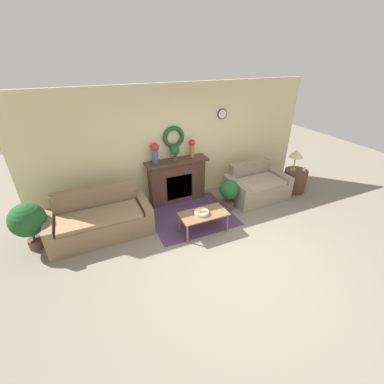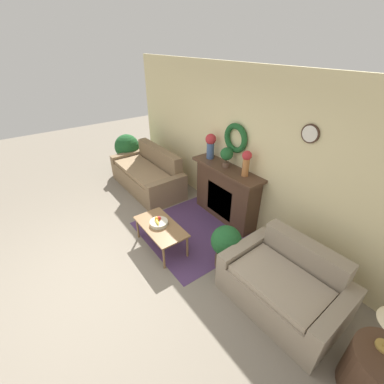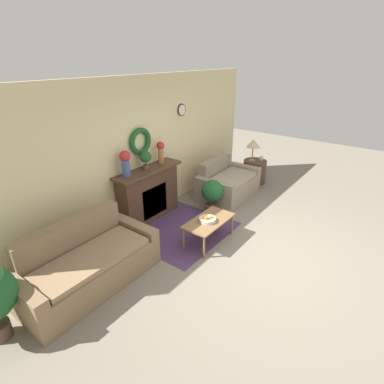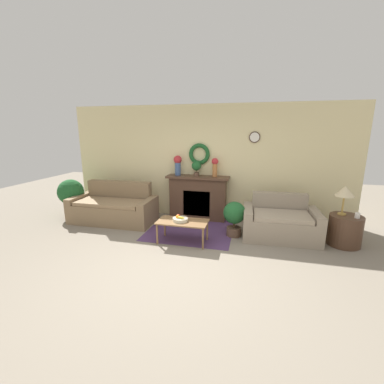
{
  "view_description": "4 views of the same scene",
  "coord_description": "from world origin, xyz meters",
  "px_view_note": "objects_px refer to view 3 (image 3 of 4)",
  "views": [
    {
      "loc": [
        -2.07,
        -2.77,
        3.26
      ],
      "look_at": [
        -0.23,
        1.34,
        0.78
      ],
      "focal_mm": 24.0,
      "sensor_mm": 36.0,
      "label": 1
    },
    {
      "loc": [
        2.79,
        -0.46,
        2.98
      ],
      "look_at": [
        -0.01,
        1.58,
        0.91
      ],
      "focal_mm": 24.0,
      "sensor_mm": 36.0,
      "label": 2
    },
    {
      "loc": [
        -3.84,
        -1.42,
        3.0
      ],
      "look_at": [
        -0.04,
        1.46,
        0.81
      ],
      "focal_mm": 28.0,
      "sensor_mm": 36.0,
      "label": 3
    },
    {
      "loc": [
        1.15,
        -3.39,
        2.1
      ],
      "look_at": [
        -0.03,
        1.44,
        0.91
      ],
      "focal_mm": 24.0,
      "sensor_mm": 36.0,
      "label": 4
    }
  ],
  "objects_px": {
    "fruit_bowl": "(207,219)",
    "vase_on_mantel_right": "(161,151)",
    "mug": "(261,158)",
    "fireplace": "(149,194)",
    "couch_left": "(87,264)",
    "potted_plant_floor_by_loveseat": "(212,193)",
    "loveseat_right": "(227,183)",
    "vase_on_mantel_left": "(125,161)",
    "coffee_table": "(209,222)",
    "side_table_by_loveseat": "(254,171)",
    "potted_plant_on_mantel": "(145,158)",
    "table_lamp": "(253,144)"
  },
  "relations": [
    {
      "from": "mug",
      "to": "vase_on_mantel_left",
      "type": "xyz_separation_m",
      "value": [
        -3.62,
        0.91,
        0.71
      ]
    },
    {
      "from": "potted_plant_floor_by_loveseat",
      "to": "couch_left",
      "type": "bearing_deg",
      "value": 175.67
    },
    {
      "from": "fireplace",
      "to": "fruit_bowl",
      "type": "relative_size",
      "value": 5.09
    },
    {
      "from": "coffee_table",
      "to": "fruit_bowl",
      "type": "xyz_separation_m",
      "value": [
        -0.05,
        0.0,
        0.08
      ]
    },
    {
      "from": "table_lamp",
      "to": "vase_on_mantel_right",
      "type": "height_order",
      "value": "vase_on_mantel_right"
    },
    {
      "from": "fruit_bowl",
      "to": "mug",
      "type": "bearing_deg",
      "value": 9.12
    },
    {
      "from": "couch_left",
      "to": "loveseat_right",
      "type": "height_order",
      "value": "couch_left"
    },
    {
      "from": "mug",
      "to": "vase_on_mantel_right",
      "type": "height_order",
      "value": "vase_on_mantel_right"
    },
    {
      "from": "fruit_bowl",
      "to": "vase_on_mantel_right",
      "type": "distance_m",
      "value": 1.7
    },
    {
      "from": "fireplace",
      "to": "loveseat_right",
      "type": "xyz_separation_m",
      "value": [
        1.85,
        -0.68,
        -0.23
      ]
    },
    {
      "from": "fruit_bowl",
      "to": "potted_plant_floor_by_loveseat",
      "type": "xyz_separation_m",
      "value": [
        0.98,
        0.56,
        -0.04
      ]
    },
    {
      "from": "fireplace",
      "to": "side_table_by_loveseat",
      "type": "bearing_deg",
      "value": -15.0
    },
    {
      "from": "fireplace",
      "to": "loveseat_right",
      "type": "bearing_deg",
      "value": -20.17
    },
    {
      "from": "couch_left",
      "to": "coffee_table",
      "type": "xyz_separation_m",
      "value": [
        1.9,
        -0.77,
        0.07
      ]
    },
    {
      "from": "vase_on_mantel_right",
      "to": "potted_plant_on_mantel",
      "type": "relative_size",
      "value": 1.22
    },
    {
      "from": "couch_left",
      "to": "vase_on_mantel_left",
      "type": "height_order",
      "value": "vase_on_mantel_left"
    },
    {
      "from": "coffee_table",
      "to": "fireplace",
      "type": "bearing_deg",
      "value": 90.64
    },
    {
      "from": "fireplace",
      "to": "potted_plant_floor_by_loveseat",
      "type": "relative_size",
      "value": 2.06
    },
    {
      "from": "vase_on_mantel_right",
      "to": "potted_plant_floor_by_loveseat",
      "type": "distance_m",
      "value": 1.35
    },
    {
      "from": "table_lamp",
      "to": "vase_on_mantel_right",
      "type": "relative_size",
      "value": 1.27
    },
    {
      "from": "fruit_bowl",
      "to": "potted_plant_floor_by_loveseat",
      "type": "height_order",
      "value": "potted_plant_floor_by_loveseat"
    },
    {
      "from": "couch_left",
      "to": "vase_on_mantel_left",
      "type": "relative_size",
      "value": 4.16
    },
    {
      "from": "loveseat_right",
      "to": "fruit_bowl",
      "type": "relative_size",
      "value": 5.09
    },
    {
      "from": "potted_plant_floor_by_loveseat",
      "to": "coffee_table",
      "type": "bearing_deg",
      "value": -149.11
    },
    {
      "from": "vase_on_mantel_left",
      "to": "vase_on_mantel_right",
      "type": "relative_size",
      "value": 1.08
    },
    {
      "from": "mug",
      "to": "potted_plant_on_mantel",
      "type": "xyz_separation_m",
      "value": [
        -3.16,
        0.89,
        0.66
      ]
    },
    {
      "from": "fireplace",
      "to": "fruit_bowl",
      "type": "height_order",
      "value": "fireplace"
    },
    {
      "from": "fireplace",
      "to": "mug",
      "type": "height_order",
      "value": "fireplace"
    },
    {
      "from": "loveseat_right",
      "to": "mug",
      "type": "relative_size",
      "value": 15.0
    },
    {
      "from": "couch_left",
      "to": "coffee_table",
      "type": "distance_m",
      "value": 2.05
    },
    {
      "from": "coffee_table",
      "to": "vase_on_mantel_left",
      "type": "height_order",
      "value": "vase_on_mantel_left"
    },
    {
      "from": "couch_left",
      "to": "mug",
      "type": "distance_m",
      "value": 5.03
    },
    {
      "from": "fruit_bowl",
      "to": "vase_on_mantel_left",
      "type": "relative_size",
      "value": 0.62
    },
    {
      "from": "couch_left",
      "to": "potted_plant_floor_by_loveseat",
      "type": "distance_m",
      "value": 2.84
    },
    {
      "from": "vase_on_mantel_left",
      "to": "couch_left",
      "type": "bearing_deg",
      "value": -155.09
    },
    {
      "from": "coffee_table",
      "to": "loveseat_right",
      "type": "bearing_deg",
      "value": 21.79
    },
    {
      "from": "fruit_bowl",
      "to": "vase_on_mantel_left",
      "type": "height_order",
      "value": "vase_on_mantel_left"
    },
    {
      "from": "mug",
      "to": "vase_on_mantel_left",
      "type": "relative_size",
      "value": 0.21
    },
    {
      "from": "mug",
      "to": "potted_plant_floor_by_loveseat",
      "type": "xyz_separation_m",
      "value": [
        -2.18,
        0.05,
        -0.19
      ]
    },
    {
      "from": "couch_left",
      "to": "vase_on_mantel_right",
      "type": "xyz_separation_m",
      "value": [
        2.29,
        0.65,
        0.99
      ]
    },
    {
      "from": "fireplace",
      "to": "couch_left",
      "type": "distance_m",
      "value": 2.01
    },
    {
      "from": "fireplace",
      "to": "fruit_bowl",
      "type": "distance_m",
      "value": 1.41
    },
    {
      "from": "loveseat_right",
      "to": "side_table_by_loveseat",
      "type": "xyz_separation_m",
      "value": [
        1.14,
        -0.12,
        -0.02
      ]
    },
    {
      "from": "vase_on_mantel_right",
      "to": "potted_plant_on_mantel",
      "type": "height_order",
      "value": "vase_on_mantel_right"
    },
    {
      "from": "loveseat_right",
      "to": "vase_on_mantel_left",
      "type": "height_order",
      "value": "vase_on_mantel_left"
    },
    {
      "from": "coffee_table",
      "to": "potted_plant_floor_by_loveseat",
      "type": "xyz_separation_m",
      "value": [
        0.93,
        0.56,
        0.05
      ]
    },
    {
      "from": "mug",
      "to": "vase_on_mantel_right",
      "type": "xyz_separation_m",
      "value": [
        -2.73,
        0.91,
        0.69
      ]
    },
    {
      "from": "side_table_by_loveseat",
      "to": "potted_plant_floor_by_loveseat",
      "type": "relative_size",
      "value": 0.81
    },
    {
      "from": "fireplace",
      "to": "vase_on_mantel_right",
      "type": "xyz_separation_m",
      "value": [
        0.4,
        0.01,
        0.78
      ]
    },
    {
      "from": "fireplace",
      "to": "mug",
      "type": "relative_size",
      "value": 15.0
    }
  ]
}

